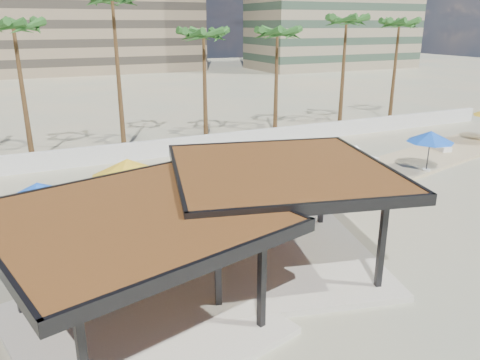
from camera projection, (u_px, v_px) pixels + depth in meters
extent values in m
plane|color=tan|center=(304.00, 256.00, 18.05)|extent=(200.00, 200.00, 0.00)
cube|color=#C6B284|center=(265.00, 191.00, 24.85)|extent=(16.24, 5.11, 0.24)
cube|color=#C6B284|center=(437.00, 155.00, 31.71)|extent=(16.49, 7.75, 0.24)
cube|color=silver|center=(177.00, 147.00, 31.62)|extent=(56.00, 0.30, 1.20)
cube|color=beige|center=(278.00, 258.00, 17.64)|extent=(8.54, 8.54, 0.21)
cube|color=black|center=(218.00, 257.00, 14.10)|extent=(0.23, 0.23, 3.22)
cube|color=black|center=(198.00, 196.00, 19.09)|extent=(0.23, 0.23, 3.22)
cube|color=black|center=(382.00, 242.00, 15.10)|extent=(0.23, 0.23, 3.22)
cube|color=black|center=(322.00, 187.00, 20.09)|extent=(0.23, 0.23, 3.22)
cube|color=brown|center=(280.00, 170.00, 16.53)|extent=(8.80, 8.80, 0.30)
cube|color=black|center=(317.00, 209.00, 13.14)|extent=(7.24, 1.85, 0.37)
cube|color=black|center=(257.00, 145.00, 19.92)|extent=(7.24, 1.85, 0.37)
cube|color=black|center=(177.00, 177.00, 15.85)|extent=(1.85, 7.24, 0.37)
cube|color=black|center=(376.00, 165.00, 17.22)|extent=(1.85, 7.24, 0.37)
cube|color=beige|center=(139.00, 321.00, 13.95)|extent=(8.31, 8.31, 0.21)
cube|color=black|center=(83.00, 358.00, 9.98)|extent=(0.23, 0.23, 3.10)
cube|color=black|center=(14.00, 266.00, 13.75)|extent=(0.23, 0.23, 3.10)
cube|color=black|center=(262.00, 278.00, 13.09)|extent=(0.23, 0.23, 3.10)
cube|color=black|center=(166.00, 221.00, 16.86)|extent=(0.23, 0.23, 3.10)
cube|color=brown|center=(131.00, 218.00, 12.88)|extent=(8.57, 8.57, 0.29)
cube|color=black|center=(204.00, 266.00, 10.32)|extent=(6.92, 1.93, 0.35)
cube|color=black|center=(81.00, 185.00, 15.45)|extent=(6.92, 1.93, 0.35)
cube|color=black|center=(230.00, 190.00, 15.00)|extent=(1.93, 6.92, 0.35)
cylinder|color=beige|center=(132.00, 219.00, 20.82)|extent=(0.55, 0.55, 0.13)
cylinder|color=#262628|center=(130.00, 192.00, 20.42)|extent=(0.08, 0.08, 2.66)
cone|color=yellow|center=(128.00, 167.00, 20.06)|extent=(3.95, 3.95, 0.78)
cylinder|color=beige|center=(278.00, 195.00, 23.78)|extent=(0.57, 0.57, 0.14)
cylinder|color=#262628|center=(278.00, 170.00, 23.37)|extent=(0.08, 0.08, 2.74)
cone|color=#AE0E1D|center=(279.00, 147.00, 22.99)|extent=(3.59, 3.59, 0.80)
cylinder|color=beige|center=(426.00, 170.00, 27.82)|extent=(0.47, 0.47, 0.11)
cylinder|color=#262628|center=(429.00, 153.00, 27.48)|extent=(0.07, 0.07, 2.25)
cone|color=blue|center=(431.00, 137.00, 27.17)|extent=(3.19, 3.19, 0.66)
cylinder|color=beige|center=(44.00, 233.00, 19.50)|extent=(0.44, 0.44, 0.11)
cylinder|color=#262628|center=(41.00, 210.00, 19.18)|extent=(0.06, 0.06, 2.11)
cone|color=blue|center=(38.00, 190.00, 18.89)|extent=(3.01, 3.01, 0.62)
cube|color=white|center=(129.00, 218.00, 20.75)|extent=(1.58, 2.24, 0.30)
cube|color=white|center=(129.00, 214.00, 20.69)|extent=(1.58, 2.24, 0.06)
cube|color=white|center=(117.00, 204.00, 21.11)|extent=(0.95, 0.96, 0.54)
cube|color=white|center=(330.00, 184.00, 25.03)|extent=(1.83, 2.22, 0.30)
cube|color=white|center=(330.00, 181.00, 24.98)|extent=(1.83, 2.22, 0.06)
cube|color=white|center=(330.00, 172.00, 25.68)|extent=(1.01, 1.02, 0.55)
cube|color=white|center=(365.00, 158.00, 30.00)|extent=(0.92, 1.88, 0.25)
cube|color=white|center=(365.00, 156.00, 29.95)|extent=(0.92, 1.88, 0.05)
cube|color=white|center=(357.00, 150.00, 30.43)|extent=(0.69, 0.71, 0.46)
cube|color=white|center=(439.00, 147.00, 32.58)|extent=(1.03, 1.99, 0.27)
cube|color=white|center=(439.00, 145.00, 32.53)|extent=(1.03, 1.99, 0.06)
cube|color=white|center=(433.00, 139.00, 33.14)|extent=(0.74, 0.77, 0.48)
cone|color=brown|center=(23.00, 96.00, 28.66)|extent=(0.36, 0.36, 8.57)
ellipsoid|color=#255A1F|center=(13.00, 27.00, 27.37)|extent=(3.00, 3.00, 1.80)
cone|color=brown|center=(118.00, 77.00, 31.48)|extent=(0.36, 0.36, 10.18)
ellipsoid|color=#255A1F|center=(112.00, 0.00, 29.94)|extent=(3.00, 3.00, 1.80)
cone|color=brown|center=(205.00, 89.00, 33.80)|extent=(0.36, 0.36, 7.96)
ellipsoid|color=#255A1F|center=(204.00, 35.00, 32.61)|extent=(3.00, 3.00, 1.80)
cone|color=brown|center=(276.00, 84.00, 36.35)|extent=(0.36, 0.36, 8.02)
ellipsoid|color=#255A1F|center=(277.00, 34.00, 35.15)|extent=(3.00, 3.00, 1.80)
cone|color=brown|center=(343.00, 75.00, 38.25)|extent=(0.36, 0.36, 8.92)
ellipsoid|color=#255A1F|center=(347.00, 21.00, 36.91)|extent=(3.00, 3.00, 1.80)
cone|color=brown|center=(394.00, 73.00, 41.19)|extent=(0.36, 0.36, 8.69)
ellipsoid|color=#255A1F|center=(399.00, 24.00, 39.89)|extent=(3.00, 3.00, 1.80)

